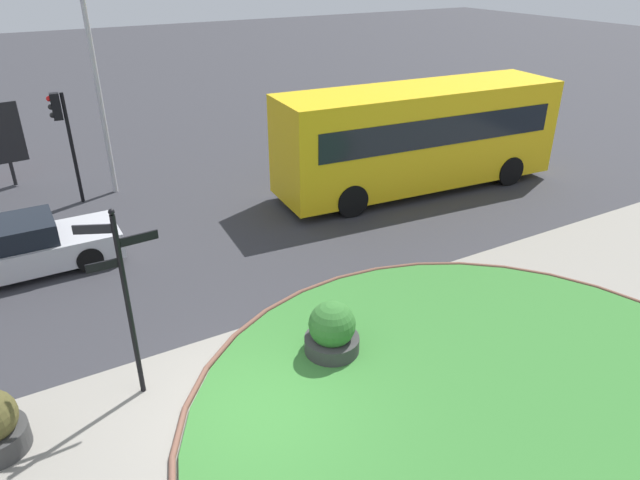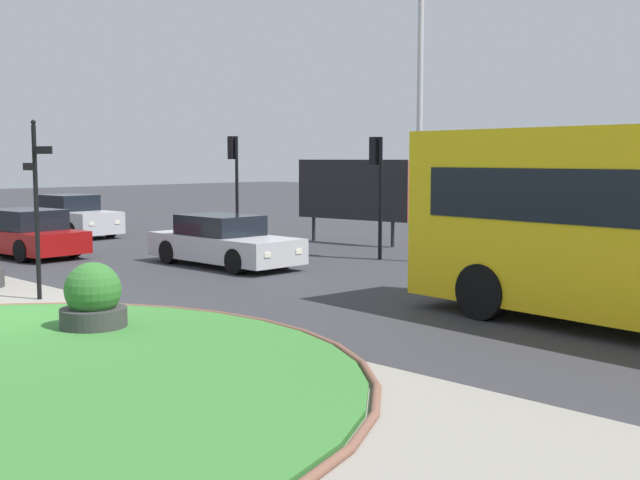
% 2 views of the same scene
% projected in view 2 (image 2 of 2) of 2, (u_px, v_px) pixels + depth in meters
% --- Properties ---
extents(signpost_directional, '(1.24, 0.33, 3.61)m').
position_uv_depth(signpost_directional, '(36.00, 196.00, 15.92)').
color(signpost_directional, black).
rests_on(signpost_directional, ground).
extents(car_near_lane, '(4.53, 2.14, 1.38)m').
position_uv_depth(car_near_lane, '(23.00, 234.00, 23.29)').
color(car_near_lane, maroon).
rests_on(car_near_lane, ground).
extents(car_far_lane, '(4.61, 1.80, 1.35)m').
position_uv_depth(car_far_lane, '(223.00, 242.00, 21.22)').
color(car_far_lane, '#B7B7BC').
rests_on(car_far_lane, ground).
extents(car_trailing, '(4.40, 1.94, 1.52)m').
position_uv_depth(car_trailing, '(70.00, 217.00, 29.24)').
color(car_trailing, '#B7B7BC').
rests_on(car_trailing, ground).
extents(traffic_light_near, '(0.49, 0.28, 3.44)m').
position_uv_depth(traffic_light_near, '(377.00, 169.00, 22.51)').
color(traffic_light_near, black).
rests_on(traffic_light_near, ground).
extents(traffic_light_far, '(0.49, 0.27, 3.59)m').
position_uv_depth(traffic_light_far, '(234.00, 164.00, 27.33)').
color(traffic_light_far, black).
rests_on(traffic_light_far, ground).
extents(lamppost_tall, '(0.32, 0.32, 7.47)m').
position_uv_depth(lamppost_tall, '(420.00, 115.00, 21.72)').
color(lamppost_tall, '#B7B7BC').
rests_on(lamppost_tall, ground).
extents(billboard_left, '(4.44, 0.62, 2.80)m').
position_uv_depth(billboard_left, '(352.00, 191.00, 26.59)').
color(billboard_left, black).
rests_on(billboard_left, ground).
extents(planter_kerbside, '(1.08, 1.08, 1.17)m').
position_uv_depth(planter_kerbside, '(93.00, 302.00, 13.06)').
color(planter_kerbside, '#383838').
rests_on(planter_kerbside, ground).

